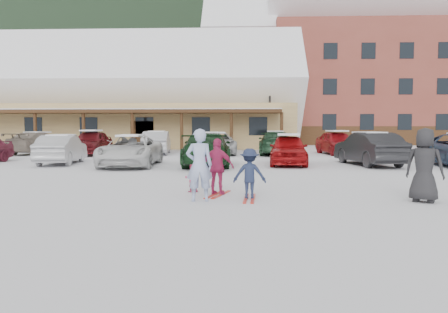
{
  "coord_description": "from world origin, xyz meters",
  "views": [
    {
      "loc": [
        0.79,
        -10.64,
        1.81
      ],
      "look_at": [
        0.3,
        1.0,
        1.0
      ],
      "focal_mm": 35.0,
      "sensor_mm": 36.0,
      "label": 1
    }
  ],
  "objects_px": {
    "lamp_post": "(270,106)",
    "parked_car_8": "(91,143)",
    "parked_car_5": "(369,149)",
    "parked_car_12": "(337,143)",
    "child_navy": "(250,174)",
    "alpine_hotel": "(366,63)",
    "adult_skier": "(199,165)",
    "day_lodge": "(132,102)",
    "parked_car_2": "(131,151)",
    "parked_car_9": "(157,143)",
    "parked_car_4": "(288,150)",
    "parked_car_10": "(217,143)",
    "parked_car_3": "(207,149)",
    "parked_car_11": "(275,143)",
    "toddler_red": "(192,178)",
    "parked_car_7": "(38,143)",
    "parked_car_1": "(62,149)",
    "bystander_dark": "(424,165)",
    "child_magenta": "(218,167)"
  },
  "relations": [
    {
      "from": "lamp_post",
      "to": "parked_car_8",
      "type": "distance_m",
      "value": 14.47
    },
    {
      "from": "parked_car_5",
      "to": "parked_car_12",
      "type": "distance_m",
      "value": 7.84
    },
    {
      "from": "child_navy",
      "to": "parked_car_12",
      "type": "distance_m",
      "value": 18.44
    },
    {
      "from": "alpine_hotel",
      "to": "adult_skier",
      "type": "xyz_separation_m",
      "value": [
        -14.52,
        -38.21,
        -7.76
      ]
    },
    {
      "from": "day_lodge",
      "to": "parked_car_2",
      "type": "xyz_separation_m",
      "value": [
        4.74,
        -19.09,
        -3.24
      ]
    },
    {
      "from": "adult_skier",
      "to": "parked_car_5",
      "type": "xyz_separation_m",
      "value": [
        6.9,
        10.0,
        -0.11
      ]
    },
    {
      "from": "parked_car_2",
      "to": "parked_car_9",
      "type": "distance_m",
      "value": 8.49
    },
    {
      "from": "parked_car_4",
      "to": "parked_car_8",
      "type": "height_order",
      "value": "parked_car_8"
    },
    {
      "from": "parked_car_10",
      "to": "lamp_post",
      "type": "bearing_deg",
      "value": 57.9
    },
    {
      "from": "parked_car_3",
      "to": "parked_car_11",
      "type": "xyz_separation_m",
      "value": [
        3.69,
        7.99,
        -0.02
      ]
    },
    {
      "from": "toddler_red",
      "to": "parked_car_3",
      "type": "height_order",
      "value": "parked_car_3"
    },
    {
      "from": "child_navy",
      "to": "parked_car_2",
      "type": "height_order",
      "value": "parked_car_2"
    },
    {
      "from": "alpine_hotel",
      "to": "toddler_red",
      "type": "bearing_deg",
      "value": -112.03
    },
    {
      "from": "parked_car_3",
      "to": "parked_car_5",
      "type": "xyz_separation_m",
      "value": [
        7.47,
        0.64,
        0.0
      ]
    },
    {
      "from": "toddler_red",
      "to": "parked_car_7",
      "type": "xyz_separation_m",
      "value": [
        -11.95,
        16.05,
        0.33
      ]
    },
    {
      "from": "day_lodge",
      "to": "parked_car_1",
      "type": "relative_size",
      "value": 6.91
    },
    {
      "from": "bystander_dark",
      "to": "toddler_red",
      "type": "bearing_deg",
      "value": 18.12
    },
    {
      "from": "parked_car_1",
      "to": "parked_car_4",
      "type": "bearing_deg",
      "value": 172.46
    },
    {
      "from": "parked_car_8",
      "to": "day_lodge",
      "type": "bearing_deg",
      "value": 89.6
    },
    {
      "from": "parked_car_2",
      "to": "parked_car_10",
      "type": "distance_m",
      "value": 9.01
    },
    {
      "from": "day_lodge",
      "to": "child_navy",
      "type": "bearing_deg",
      "value": -70.28
    },
    {
      "from": "bystander_dark",
      "to": "parked_car_4",
      "type": "bearing_deg",
      "value": -46.1
    },
    {
      "from": "parked_car_7",
      "to": "parked_car_11",
      "type": "bearing_deg",
      "value": -172.72
    },
    {
      "from": "day_lodge",
      "to": "parked_car_3",
      "type": "distance_m",
      "value": 20.77
    },
    {
      "from": "bystander_dark",
      "to": "parked_car_2",
      "type": "height_order",
      "value": "bystander_dark"
    },
    {
      "from": "alpine_hotel",
      "to": "parked_car_11",
      "type": "bearing_deg",
      "value": -118.64
    },
    {
      "from": "lamp_post",
      "to": "parked_car_4",
      "type": "xyz_separation_m",
      "value": [
        -0.03,
        -14.69,
        -2.74
      ]
    },
    {
      "from": "child_magenta",
      "to": "parked_car_11",
      "type": "relative_size",
      "value": 0.29
    },
    {
      "from": "alpine_hotel",
      "to": "parked_car_9",
      "type": "xyz_separation_m",
      "value": [
        -19.02,
        -20.65,
        -7.89
      ]
    },
    {
      "from": "alpine_hotel",
      "to": "child_magenta",
      "type": "xyz_separation_m",
      "value": [
        -14.13,
        -37.27,
        -7.88
      ]
    },
    {
      "from": "parked_car_1",
      "to": "parked_car_7",
      "type": "distance_m",
      "value": 8.72
    },
    {
      "from": "parked_car_5",
      "to": "parked_car_8",
      "type": "relative_size",
      "value": 1.02
    },
    {
      "from": "parked_car_1",
      "to": "parked_car_11",
      "type": "relative_size",
      "value": 0.83
    },
    {
      "from": "parked_car_5",
      "to": "parked_car_12",
      "type": "bearing_deg",
      "value": -101.34
    },
    {
      "from": "parked_car_5",
      "to": "parked_car_9",
      "type": "bearing_deg",
      "value": -43.47
    },
    {
      "from": "parked_car_4",
      "to": "parked_car_12",
      "type": "xyz_separation_m",
      "value": [
        3.9,
        7.77,
        0.04
      ]
    },
    {
      "from": "bystander_dark",
      "to": "parked_car_7",
      "type": "bearing_deg",
      "value": -12.95
    },
    {
      "from": "toddler_red",
      "to": "parked_car_11",
      "type": "relative_size",
      "value": 0.15
    },
    {
      "from": "parked_car_2",
      "to": "parked_car_5",
      "type": "xyz_separation_m",
      "value": [
        10.91,
        0.91,
        0.06
      ]
    },
    {
      "from": "day_lodge",
      "to": "parked_car_11",
      "type": "xyz_separation_m",
      "value": [
        11.87,
        -10.83,
        -3.2
      ]
    },
    {
      "from": "toddler_red",
      "to": "parked_car_10",
      "type": "height_order",
      "value": "parked_car_10"
    },
    {
      "from": "parked_car_3",
      "to": "parked_car_8",
      "type": "xyz_separation_m",
      "value": [
        -7.9,
        7.31,
        0.02
      ]
    },
    {
      "from": "parked_car_4",
      "to": "parked_car_8",
      "type": "relative_size",
      "value": 0.93
    },
    {
      "from": "parked_car_1",
      "to": "parked_car_3",
      "type": "height_order",
      "value": "parked_car_3"
    },
    {
      "from": "parked_car_7",
      "to": "parked_car_9",
      "type": "distance_m",
      "value": 7.81
    },
    {
      "from": "parked_car_7",
      "to": "parked_car_2",
      "type": "bearing_deg",
      "value": 142.46
    },
    {
      "from": "toddler_red",
      "to": "bystander_dark",
      "type": "bearing_deg",
      "value": 156.17
    },
    {
      "from": "parked_car_10",
      "to": "parked_car_11",
      "type": "relative_size",
      "value": 0.99
    },
    {
      "from": "bystander_dark",
      "to": "parked_car_11",
      "type": "height_order",
      "value": "bystander_dark"
    },
    {
      "from": "parked_car_8",
      "to": "parked_car_3",
      "type": "bearing_deg",
      "value": -44.56
    }
  ]
}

